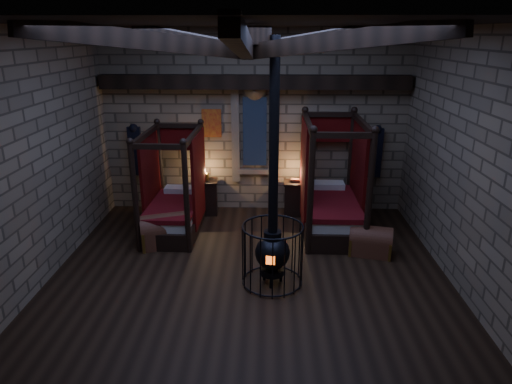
{
  "coord_description": "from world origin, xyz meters",
  "views": [
    {
      "loc": [
        0.32,
        -6.99,
        4.08
      ],
      "look_at": [
        0.11,
        0.6,
        1.42
      ],
      "focal_mm": 32.0,
      "sensor_mm": 36.0,
      "label": 1
    }
  ],
  "objects_px": {
    "bed_left": "(175,206)",
    "bed_right": "(331,204)",
    "trunk_left": "(164,231)",
    "stove": "(272,249)",
    "trunk_right": "(370,242)"
  },
  "relations": [
    {
      "from": "bed_left",
      "to": "bed_right",
      "type": "xyz_separation_m",
      "value": [
        3.37,
        0.1,
        0.06
      ]
    },
    {
      "from": "bed_left",
      "to": "trunk_left",
      "type": "relative_size",
      "value": 2.05
    },
    {
      "from": "stove",
      "to": "bed_right",
      "type": "bearing_deg",
      "value": 68.17
    },
    {
      "from": "stove",
      "to": "trunk_left",
      "type": "bearing_deg",
      "value": 153.51
    },
    {
      "from": "trunk_left",
      "to": "stove",
      "type": "xyz_separation_m",
      "value": [
        2.18,
        -1.44,
        0.34
      ]
    },
    {
      "from": "trunk_left",
      "to": "stove",
      "type": "bearing_deg",
      "value": -53.19
    },
    {
      "from": "bed_right",
      "to": "trunk_right",
      "type": "relative_size",
      "value": 2.71
    },
    {
      "from": "bed_left",
      "to": "stove",
      "type": "bearing_deg",
      "value": -45.5
    },
    {
      "from": "bed_left",
      "to": "bed_right",
      "type": "height_order",
      "value": "bed_right"
    },
    {
      "from": "trunk_left",
      "to": "trunk_right",
      "type": "relative_size",
      "value": 1.19
    },
    {
      "from": "bed_right",
      "to": "trunk_right",
      "type": "distance_m",
      "value": 1.37
    },
    {
      "from": "bed_right",
      "to": "trunk_right",
      "type": "bearing_deg",
      "value": -60.55
    },
    {
      "from": "trunk_right",
      "to": "bed_right",
      "type": "bearing_deg",
      "value": 132.54
    },
    {
      "from": "bed_left",
      "to": "bed_right",
      "type": "relative_size",
      "value": 0.9
    },
    {
      "from": "bed_left",
      "to": "stove",
      "type": "relative_size",
      "value": 0.53
    }
  ]
}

